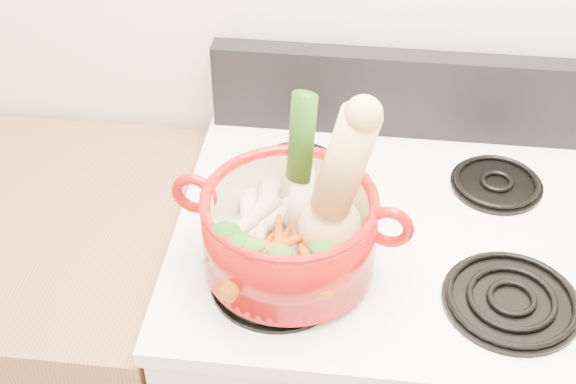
# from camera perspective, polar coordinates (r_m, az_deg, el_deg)

# --- Properties ---
(cooktop) EXTENTS (0.78, 0.67, 0.03)m
(cooktop) POSITION_cam_1_polar(r_m,az_deg,el_deg) (1.46, 7.52, -2.95)
(cooktop) COLOR white
(cooktop) RESTS_ON stove_body
(control_backsplash) EXTENTS (0.76, 0.05, 0.18)m
(control_backsplash) POSITION_cam_1_polar(r_m,az_deg,el_deg) (1.63, 8.03, 6.91)
(control_backsplash) COLOR black
(control_backsplash) RESTS_ON cooktop
(burner_front_left) EXTENTS (0.22, 0.22, 0.02)m
(burner_front_left) POSITION_cam_1_polar(r_m,az_deg,el_deg) (1.33, -0.73, -6.20)
(burner_front_left) COLOR black
(burner_front_left) RESTS_ON cooktop
(burner_front_right) EXTENTS (0.22, 0.22, 0.02)m
(burner_front_right) POSITION_cam_1_polar(r_m,az_deg,el_deg) (1.35, 15.61, -7.36)
(burner_front_right) COLOR black
(burner_front_right) RESTS_ON cooktop
(burner_back_left) EXTENTS (0.17, 0.17, 0.02)m
(burner_back_left) POSITION_cam_1_polar(r_m,az_deg,el_deg) (1.55, 0.69, 1.74)
(burner_back_left) COLOR black
(burner_back_left) RESTS_ON cooktop
(burner_back_right) EXTENTS (0.17, 0.17, 0.02)m
(burner_back_right) POSITION_cam_1_polar(r_m,az_deg,el_deg) (1.57, 14.62, 0.66)
(burner_back_right) COLOR black
(burner_back_right) RESTS_ON cooktop
(dutch_oven) EXTENTS (0.32, 0.32, 0.14)m
(dutch_oven) POSITION_cam_1_polar(r_m,az_deg,el_deg) (1.30, 0.11, -2.86)
(dutch_oven) COLOR #9A0B0A
(dutch_oven) RESTS_ON burner_front_left
(pot_handle_left) EXTENTS (0.08, 0.03, 0.08)m
(pot_handle_left) POSITION_cam_1_polar(r_m,az_deg,el_deg) (1.31, -6.67, -0.11)
(pot_handle_left) COLOR #9A0B0A
(pot_handle_left) RESTS_ON dutch_oven
(pot_handle_right) EXTENTS (0.08, 0.03, 0.08)m
(pot_handle_right) POSITION_cam_1_polar(r_m,az_deg,el_deg) (1.25, 7.21, -2.49)
(pot_handle_right) COLOR #9A0B0A
(pot_handle_right) RESTS_ON dutch_oven
(squash) EXTENTS (0.21, 0.17, 0.29)m
(squash) POSITION_cam_1_polar(r_m,az_deg,el_deg) (1.24, 3.11, 0.56)
(squash) COLOR tan
(squash) RESTS_ON dutch_oven
(leek) EXTENTS (0.07, 0.09, 0.28)m
(leek) POSITION_cam_1_polar(r_m,az_deg,el_deg) (1.27, 0.90, 1.71)
(leek) COLOR silver
(leek) RESTS_ON dutch_oven
(ginger) EXTENTS (0.10, 0.08, 0.05)m
(ginger) POSITION_cam_1_polar(r_m,az_deg,el_deg) (1.36, 1.13, -1.65)
(ginger) COLOR #D4B382
(ginger) RESTS_ON dutch_oven
(parsnip_0) EXTENTS (0.08, 0.25, 0.07)m
(parsnip_0) POSITION_cam_1_polar(r_m,az_deg,el_deg) (1.35, -2.82, -1.85)
(parsnip_0) COLOR beige
(parsnip_0) RESTS_ON dutch_oven
(parsnip_1) EXTENTS (0.15, 0.16, 0.05)m
(parsnip_1) POSITION_cam_1_polar(r_m,az_deg,el_deg) (1.32, -2.59, -2.89)
(parsnip_1) COLOR beige
(parsnip_1) RESTS_ON dutch_oven
(parsnip_2) EXTENTS (0.05, 0.21, 0.06)m
(parsnip_2) POSITION_cam_1_polar(r_m,az_deg,el_deg) (1.34, -1.76, -1.69)
(parsnip_2) COLOR beige
(parsnip_2) RESTS_ON dutch_oven
(parsnip_3) EXTENTS (0.13, 0.16, 0.05)m
(parsnip_3) POSITION_cam_1_polar(r_m,az_deg,el_deg) (1.31, -3.47, -2.57)
(parsnip_3) COLOR beige
(parsnip_3) RESTS_ON dutch_oven
(carrot_0) EXTENTS (0.07, 0.15, 0.04)m
(carrot_0) POSITION_cam_1_polar(r_m,az_deg,el_deg) (1.29, -1.03, -4.65)
(carrot_0) COLOR #D4550A
(carrot_0) RESTS_ON dutch_oven
(carrot_1) EXTENTS (0.09, 0.15, 0.04)m
(carrot_1) POSITION_cam_1_polar(r_m,az_deg,el_deg) (1.27, -2.66, -5.20)
(carrot_1) COLOR #D54E0A
(carrot_1) RESTS_ON dutch_oven
(carrot_2) EXTENTS (0.09, 0.15, 0.04)m
(carrot_2) POSITION_cam_1_polar(r_m,az_deg,el_deg) (1.27, 1.48, -5.09)
(carrot_2) COLOR #DB540A
(carrot_2) RESTS_ON dutch_oven
(carrot_3) EXTENTS (0.15, 0.12, 0.05)m
(carrot_3) POSITION_cam_1_polar(r_m,az_deg,el_deg) (1.27, -1.47, -4.26)
(carrot_3) COLOR red
(carrot_3) RESTS_ON dutch_oven
(carrot_4) EXTENTS (0.05, 0.16, 0.04)m
(carrot_4) POSITION_cam_1_polar(r_m,az_deg,el_deg) (1.26, -0.65, -4.21)
(carrot_4) COLOR #BD3709
(carrot_4) RESTS_ON dutch_oven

